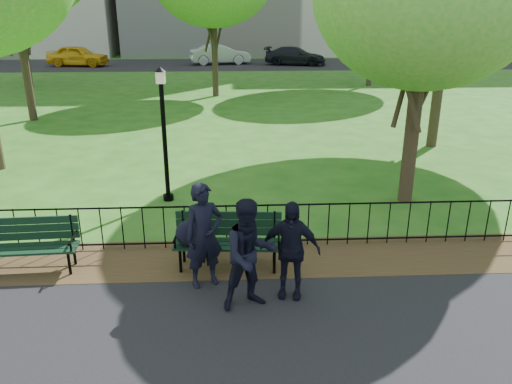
{
  "coord_description": "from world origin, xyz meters",
  "views": [
    {
      "loc": [
        -0.07,
        -6.86,
        4.46
      ],
      "look_at": [
        0.35,
        1.5,
        1.34
      ],
      "focal_mm": 35.0,
      "sensor_mm": 36.0,
      "label": 1
    }
  ],
  "objects_px": {
    "park_bench_left_a": "(24,239)",
    "sedan_silver": "(220,54)",
    "park_bench_main": "(211,234)",
    "lamppost": "(164,131)",
    "person_mid": "(250,255)",
    "person_left": "(204,236)",
    "person_right": "(290,250)",
    "sedan_dark": "(295,56)",
    "taxi": "(78,56)"
  },
  "relations": [
    {
      "from": "person_left",
      "to": "sedan_silver",
      "type": "height_order",
      "value": "person_left"
    },
    {
      "from": "park_bench_left_a",
      "to": "sedan_silver",
      "type": "bearing_deg",
      "value": 82.31
    },
    {
      "from": "sedan_silver",
      "to": "sedan_dark",
      "type": "distance_m",
      "value": 6.14
    },
    {
      "from": "person_right",
      "to": "sedan_silver",
      "type": "relative_size",
      "value": 0.34
    },
    {
      "from": "person_left",
      "to": "park_bench_left_a",
      "type": "bearing_deg",
      "value": 144.12
    },
    {
      "from": "person_mid",
      "to": "taxi",
      "type": "height_order",
      "value": "person_mid"
    },
    {
      "from": "lamppost",
      "to": "person_mid",
      "type": "relative_size",
      "value": 1.78
    },
    {
      "from": "person_mid",
      "to": "park_bench_main",
      "type": "bearing_deg",
      "value": 99.13
    },
    {
      "from": "park_bench_left_a",
      "to": "sedan_dark",
      "type": "height_order",
      "value": "sedan_dark"
    },
    {
      "from": "person_mid",
      "to": "sedan_silver",
      "type": "xyz_separation_m",
      "value": [
        -1.08,
        35.17,
        -0.1
      ]
    },
    {
      "from": "person_mid",
      "to": "sedan_dark",
      "type": "height_order",
      "value": "person_mid"
    },
    {
      "from": "person_mid",
      "to": "park_bench_left_a",
      "type": "bearing_deg",
      "value": 143.22
    },
    {
      "from": "taxi",
      "to": "person_mid",
      "type": "bearing_deg",
      "value": -151.14
    },
    {
      "from": "park_bench_left_a",
      "to": "person_right",
      "type": "distance_m",
      "value": 4.73
    },
    {
      "from": "person_mid",
      "to": "person_right",
      "type": "bearing_deg",
      "value": 5.96
    },
    {
      "from": "lamppost",
      "to": "taxi",
      "type": "xyz_separation_m",
      "value": [
        -10.4,
        29.68,
        -0.93
      ]
    },
    {
      "from": "person_left",
      "to": "sedan_dark",
      "type": "distance_m",
      "value": 34.11
    },
    {
      "from": "sedan_dark",
      "to": "taxi",
      "type": "bearing_deg",
      "value": 105.48
    },
    {
      "from": "person_mid",
      "to": "taxi",
      "type": "bearing_deg",
      "value": 92.06
    },
    {
      "from": "park_bench_main",
      "to": "person_left",
      "type": "xyz_separation_m",
      "value": [
        -0.09,
        -0.58,
        0.25
      ]
    },
    {
      "from": "lamppost",
      "to": "person_left",
      "type": "xyz_separation_m",
      "value": [
        1.09,
        -4.02,
        -0.82
      ]
    },
    {
      "from": "sedan_silver",
      "to": "sedan_dark",
      "type": "bearing_deg",
      "value": -109.14
    },
    {
      "from": "taxi",
      "to": "lamppost",
      "type": "bearing_deg",
      "value": -151.4
    },
    {
      "from": "park_bench_main",
      "to": "person_mid",
      "type": "xyz_separation_m",
      "value": [
        0.64,
        -1.27,
        0.24
      ]
    },
    {
      "from": "park_bench_left_a",
      "to": "person_left",
      "type": "xyz_separation_m",
      "value": [
        3.22,
        -0.69,
        0.32
      ]
    },
    {
      "from": "park_bench_main",
      "to": "person_right",
      "type": "height_order",
      "value": "person_right"
    },
    {
      "from": "park_bench_left_a",
      "to": "person_left",
      "type": "bearing_deg",
      "value": -14.87
    },
    {
      "from": "lamppost",
      "to": "taxi",
      "type": "relative_size",
      "value": 0.68
    },
    {
      "from": "person_mid",
      "to": "sedan_silver",
      "type": "height_order",
      "value": "person_mid"
    },
    {
      "from": "park_bench_left_a",
      "to": "sedan_dark",
      "type": "bearing_deg",
      "value": 71.97
    },
    {
      "from": "lamppost",
      "to": "sedan_dark",
      "type": "bearing_deg",
      "value": 77.03
    },
    {
      "from": "park_bench_main",
      "to": "lamppost",
      "type": "distance_m",
      "value": 3.79
    },
    {
      "from": "person_mid",
      "to": "person_left",
      "type": "bearing_deg",
      "value": 118.89
    },
    {
      "from": "park_bench_left_a",
      "to": "lamppost",
      "type": "distance_m",
      "value": 4.12
    },
    {
      "from": "park_bench_main",
      "to": "sedan_silver",
      "type": "relative_size",
      "value": 0.4
    },
    {
      "from": "lamppost",
      "to": "sedan_dark",
      "type": "distance_m",
      "value": 30.39
    },
    {
      "from": "person_right",
      "to": "taxi",
      "type": "height_order",
      "value": "person_right"
    },
    {
      "from": "person_mid",
      "to": "taxi",
      "type": "distance_m",
      "value": 36.5
    },
    {
      "from": "lamppost",
      "to": "sedan_silver",
      "type": "distance_m",
      "value": 30.48
    },
    {
      "from": "lamppost",
      "to": "park_bench_left_a",
      "type": "bearing_deg",
      "value": -122.48
    },
    {
      "from": "taxi",
      "to": "sedan_silver",
      "type": "bearing_deg",
      "value": -76.72
    },
    {
      "from": "person_left",
      "to": "sedan_silver",
      "type": "xyz_separation_m",
      "value": [
        -0.35,
        34.47,
        -0.11
      ]
    },
    {
      "from": "park_bench_main",
      "to": "park_bench_left_a",
      "type": "distance_m",
      "value": 3.31
    },
    {
      "from": "sedan_silver",
      "to": "person_right",
      "type": "bearing_deg",
      "value": 171.67
    },
    {
      "from": "park_bench_left_a",
      "to": "person_mid",
      "type": "height_order",
      "value": "person_mid"
    },
    {
      "from": "park_bench_main",
      "to": "person_right",
      "type": "distance_m",
      "value": 1.63
    },
    {
      "from": "person_mid",
      "to": "person_right",
      "type": "height_order",
      "value": "person_mid"
    },
    {
      "from": "person_mid",
      "to": "sedan_silver",
      "type": "bearing_deg",
      "value": 74.26
    },
    {
      "from": "person_mid",
      "to": "taxi",
      "type": "relative_size",
      "value": 0.38
    },
    {
      "from": "lamppost",
      "to": "taxi",
      "type": "bearing_deg",
      "value": 109.31
    }
  ]
}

